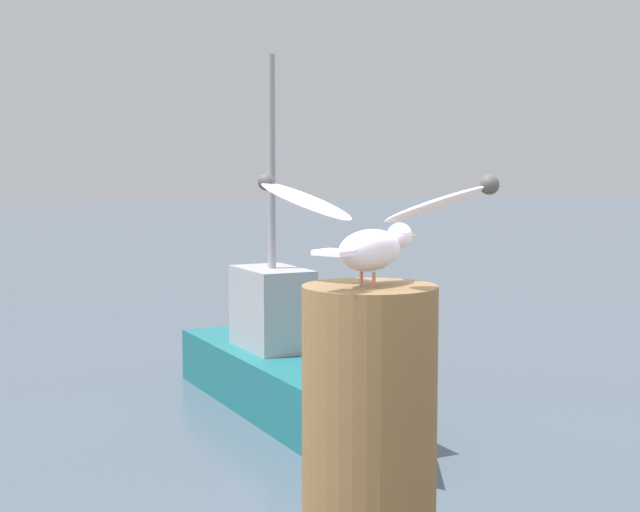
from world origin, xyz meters
TOP-DOWN VIEW (x-y plane):
  - mooring_post at (0.46, -0.54)m, footprint 0.33×0.33m
  - seagull at (0.46, -0.54)m, footprint 0.39×0.64m
  - boat_teal at (3.30, 5.19)m, footprint 1.15×4.45m

SIDE VIEW (x-z plane):
  - boat_teal at x=3.30m, z-range -1.45..2.24m
  - mooring_post at x=0.46m, z-range 1.10..2.13m
  - seagull at x=0.46m, z-range 2.13..2.40m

